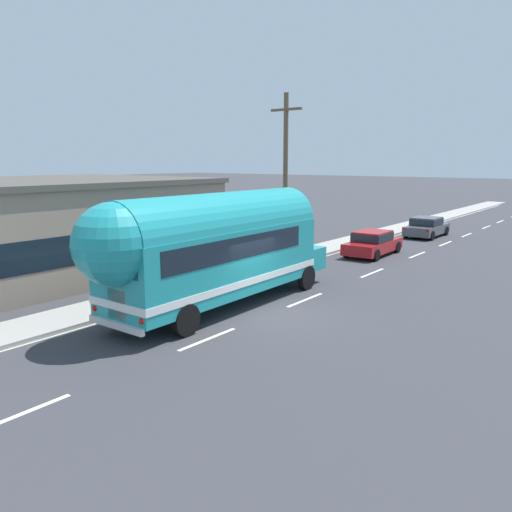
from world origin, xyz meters
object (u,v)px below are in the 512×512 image
at_px(utility_pole, 285,176).
at_px(car_second, 427,226).
at_px(painted_bus, 212,246).
at_px(car_lead, 373,242).

distance_m(utility_pole, car_second, 14.15).
xyz_separation_m(painted_bus, car_lead, (-0.05, 13.22, -1.57)).
xyz_separation_m(utility_pole, car_lead, (2.79, 4.61, -3.69)).
bearing_deg(car_second, car_lead, -89.73).
bearing_deg(painted_bus, car_second, 90.24).
bearing_deg(car_second, painted_bus, -89.76).
distance_m(car_lead, car_second, 8.77).
relative_size(car_lead, car_second, 1.04).
height_order(utility_pole, car_lead, utility_pole).
height_order(painted_bus, car_lead, painted_bus).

